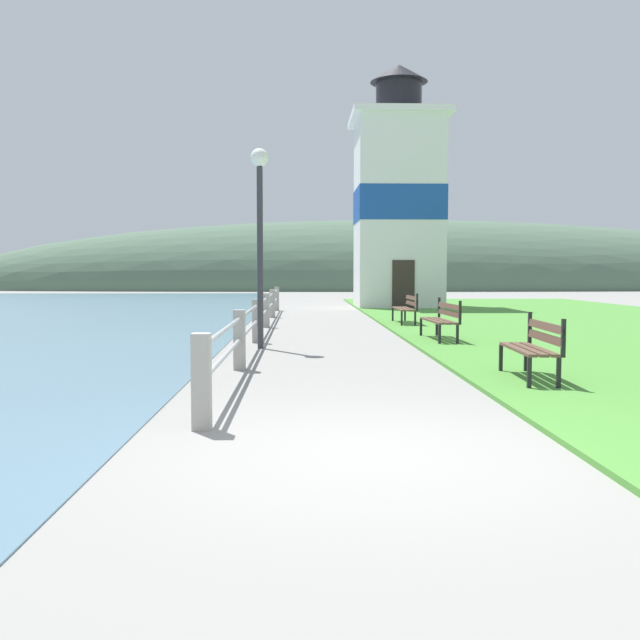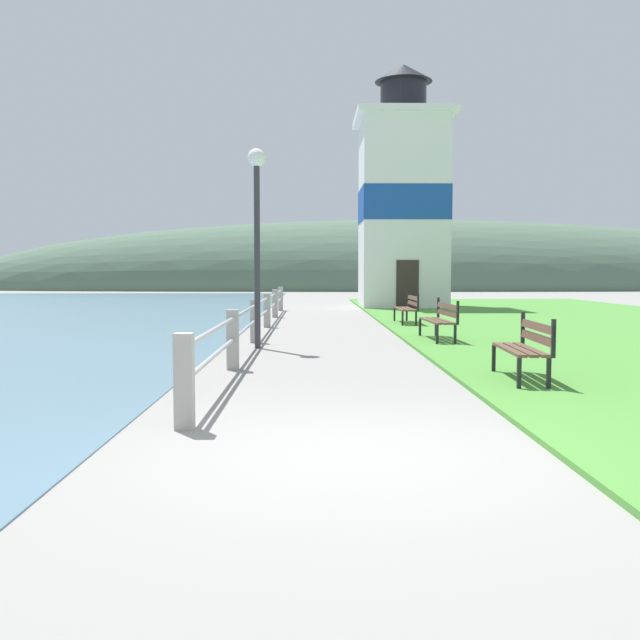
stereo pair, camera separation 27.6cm
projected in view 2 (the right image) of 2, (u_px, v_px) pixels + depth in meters
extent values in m
plane|color=gray|center=(352.00, 455.00, 5.97)|extent=(160.00, 160.00, 0.00)
cube|color=#4C8E38|center=(611.00, 328.00, 19.09)|extent=(12.00, 39.19, 0.06)
cube|color=#A8A399|center=(184.00, 381.00, 6.92)|extent=(0.18, 0.18, 0.94)
cube|color=#A8A399|center=(233.00, 340.00, 11.15)|extent=(0.18, 0.18, 0.94)
cube|color=#A8A399|center=(255.00, 321.00, 15.38)|extent=(0.18, 0.18, 0.94)
cube|color=#A8A399|center=(267.00, 310.00, 19.62)|extent=(0.18, 0.18, 0.94)
cube|color=#A8A399|center=(275.00, 303.00, 23.85)|extent=(0.18, 0.18, 0.94)
cube|color=#A8A399|center=(281.00, 299.00, 28.08)|extent=(0.18, 0.18, 0.94)
cylinder|color=#B2B2B7|center=(261.00, 302.00, 17.48)|extent=(0.06, 21.21, 0.06)
cylinder|color=#B2B2B7|center=(262.00, 315.00, 17.50)|extent=(0.06, 21.21, 0.06)
cube|color=brown|center=(508.00, 349.00, 9.75)|extent=(0.19, 1.62, 0.04)
cube|color=brown|center=(519.00, 350.00, 9.74)|extent=(0.19, 1.62, 0.04)
cube|color=brown|center=(530.00, 350.00, 9.73)|extent=(0.19, 1.62, 0.04)
cube|color=brown|center=(537.00, 326.00, 9.71)|extent=(0.13, 1.61, 0.11)
cube|color=brown|center=(537.00, 338.00, 9.72)|extent=(0.13, 1.61, 0.11)
cube|color=black|center=(519.00, 375.00, 8.98)|extent=(0.05, 0.05, 0.45)
cube|color=black|center=(494.00, 360.00, 10.54)|extent=(0.05, 0.05, 0.45)
cube|color=black|center=(549.00, 376.00, 8.97)|extent=(0.05, 0.05, 0.45)
cube|color=black|center=(519.00, 360.00, 10.53)|extent=(0.05, 0.05, 0.45)
cube|color=black|center=(553.00, 339.00, 8.94)|extent=(0.05, 0.05, 0.49)
cube|color=black|center=(523.00, 329.00, 10.50)|extent=(0.05, 0.05, 0.49)
cube|color=brown|center=(430.00, 321.00, 15.45)|extent=(0.18, 1.93, 0.04)
cube|color=brown|center=(437.00, 321.00, 15.46)|extent=(0.18, 1.93, 0.04)
cube|color=brown|center=(443.00, 321.00, 15.46)|extent=(0.18, 1.93, 0.04)
cube|color=brown|center=(447.00, 306.00, 15.45)|extent=(0.12, 1.93, 0.11)
cube|color=brown|center=(447.00, 313.00, 15.46)|extent=(0.12, 1.93, 0.11)
cube|color=black|center=(437.00, 336.00, 14.53)|extent=(0.05, 0.05, 0.45)
cube|color=black|center=(420.00, 329.00, 16.40)|extent=(0.05, 0.05, 0.45)
cube|color=black|center=(455.00, 336.00, 14.54)|extent=(0.05, 0.05, 0.45)
cube|color=black|center=(436.00, 328.00, 16.42)|extent=(0.05, 0.05, 0.45)
cube|color=black|center=(458.00, 313.00, 14.52)|extent=(0.05, 0.05, 0.49)
cube|color=black|center=(438.00, 308.00, 16.39)|extent=(0.05, 0.05, 0.49)
cube|color=brown|center=(400.00, 309.00, 20.38)|extent=(0.11, 1.97, 0.04)
cube|color=brown|center=(405.00, 309.00, 20.39)|extent=(0.11, 1.97, 0.04)
cube|color=brown|center=(410.00, 309.00, 20.39)|extent=(0.11, 1.97, 0.04)
cube|color=brown|center=(413.00, 298.00, 20.37)|extent=(0.06, 1.97, 0.11)
cube|color=brown|center=(413.00, 303.00, 20.38)|extent=(0.06, 1.97, 0.11)
cube|color=black|center=(403.00, 320.00, 19.44)|extent=(0.05, 0.05, 0.45)
cube|color=black|center=(394.00, 315.00, 21.36)|extent=(0.05, 0.05, 0.45)
cube|color=black|center=(416.00, 320.00, 19.45)|extent=(0.05, 0.05, 0.45)
cube|color=black|center=(407.00, 315.00, 21.36)|extent=(0.05, 0.05, 0.45)
cube|color=black|center=(418.00, 302.00, 19.41)|extent=(0.05, 0.05, 0.49)
cube|color=black|center=(408.00, 300.00, 21.33)|extent=(0.05, 0.05, 0.49)
cube|color=white|center=(402.00, 215.00, 30.11)|extent=(3.50, 3.50, 7.87)
cube|color=#194799|center=(403.00, 205.00, 30.09)|extent=(3.54, 3.54, 1.42)
cube|color=white|center=(403.00, 117.00, 29.84)|extent=(4.03, 4.03, 0.25)
cylinder|color=black|center=(403.00, 98.00, 29.78)|extent=(1.93, 1.93, 1.33)
cone|color=black|center=(404.00, 73.00, 29.71)|extent=(2.41, 2.41, 0.73)
cube|color=#332823|center=(407.00, 285.00, 28.54)|extent=(0.90, 0.06, 2.00)
cylinder|color=#333338|center=(257.00, 258.00, 14.17)|extent=(0.12, 0.12, 3.60)
sphere|color=white|center=(257.00, 158.00, 14.04)|extent=(0.36, 0.36, 0.36)
ellipsoid|color=#4C6651|center=(408.00, 289.00, 62.06)|extent=(80.00, 16.00, 12.00)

